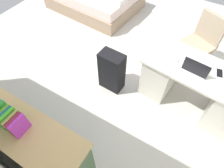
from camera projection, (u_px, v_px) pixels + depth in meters
The scene contains 9 objects.
ground_plane at pixel (113, 60), 3.52m from camera, with size 5.91×5.91×0.00m, color beige.
desk at pixel (194, 87), 2.67m from camera, with size 1.50×0.81×0.72m.
office_chair at pixel (198, 47), 3.11m from camera, with size 0.61×0.61×0.94m.
credenza at pixel (20, 134), 2.23m from camera, with size 1.80×0.48×0.77m.
suitcase_black at pixel (112, 71), 2.89m from camera, with size 0.36×0.22×0.68m, color black.
laptop at pixel (196, 68), 2.35m from camera, with size 0.33×0.25×0.21m.
computer_mouse at pixel (177, 59), 2.50m from camera, with size 0.06×0.10×0.03m, color white.
cell_phone_near_laptop at pixel (220, 73), 2.36m from camera, with size 0.07×0.14×0.01m, color black.
book_row at pixel (7, 118), 1.81m from camera, with size 0.36×0.17×0.24m.
Camera 1 is at (-1.27, 2.16, 2.51)m, focal length 30.89 mm.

